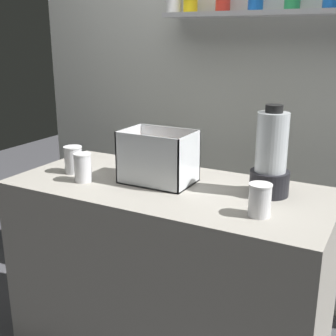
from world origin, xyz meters
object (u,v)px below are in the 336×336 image
(juice_cup_beet_left, at_px, (83,169))
(juice_cup_mango_far_left, at_px, (73,161))
(blender_pitcher, at_px, (271,159))
(carrot_display_bin, at_px, (159,166))
(juice_cup_carrot_middle, at_px, (260,202))

(juice_cup_beet_left, bearing_deg, juice_cup_mango_far_left, 146.32)
(blender_pitcher, relative_size, juice_cup_mango_far_left, 2.89)
(carrot_display_bin, distance_m, juice_cup_mango_far_left, 0.43)
(juice_cup_mango_far_left, bearing_deg, carrot_display_bin, 9.24)
(juice_cup_beet_left, distance_m, juice_cup_carrot_middle, 0.81)
(juice_cup_mango_far_left, height_order, juice_cup_carrot_middle, juice_cup_mango_far_left)
(carrot_display_bin, bearing_deg, juice_cup_carrot_middle, -18.01)
(blender_pitcher, distance_m, juice_cup_mango_far_left, 0.92)
(blender_pitcher, relative_size, juice_cup_beet_left, 2.87)
(juice_cup_mango_far_left, height_order, juice_cup_beet_left, same)
(blender_pitcher, distance_m, juice_cup_beet_left, 0.81)
(juice_cup_mango_far_left, distance_m, juice_cup_beet_left, 0.15)
(carrot_display_bin, height_order, juice_cup_carrot_middle, carrot_display_bin)
(juice_cup_mango_far_left, relative_size, juice_cup_beet_left, 0.99)
(juice_cup_carrot_middle, bearing_deg, juice_cup_mango_far_left, 174.17)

